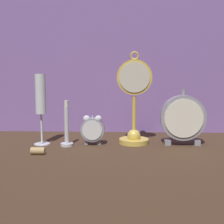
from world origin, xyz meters
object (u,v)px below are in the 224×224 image
object	(u,v)px
wine_cork	(38,151)
champagne_flute	(41,100)
mantel_clock_silver	(183,118)
alarm_clock_twin_bell	(93,129)
pocket_watch_on_stand	(134,107)
brass_candlestick	(67,131)

from	to	relation	value
wine_cork	champagne_flute	bearing A→B (deg)	99.52
champagne_flute	mantel_clock_silver	bearing A→B (deg)	1.32
alarm_clock_twin_bell	mantel_clock_silver	distance (m)	0.31
champagne_flute	wine_cork	xyz separation A→B (m)	(0.02, -0.13, -0.14)
pocket_watch_on_stand	alarm_clock_twin_bell	size ratio (longest dim) A/B	3.12
mantel_clock_silver	alarm_clock_twin_bell	bearing A→B (deg)	-178.42
alarm_clock_twin_bell	mantel_clock_silver	xyz separation A→B (m)	(0.31, 0.01, 0.04)
champagne_flute	brass_candlestick	size ratio (longest dim) A/B	1.57
champagne_flute	brass_candlestick	xyz separation A→B (m)	(0.09, -0.02, -0.10)
pocket_watch_on_stand	champagne_flute	world-z (taller)	pocket_watch_on_stand
brass_candlestick	wine_cork	bearing A→B (deg)	-121.97
pocket_watch_on_stand	mantel_clock_silver	bearing A→B (deg)	-6.30
pocket_watch_on_stand	brass_candlestick	size ratio (longest dim) A/B	2.05
wine_cork	mantel_clock_silver	bearing A→B (deg)	16.98
brass_candlestick	alarm_clock_twin_bell	bearing A→B (deg)	14.62
brass_candlestick	pocket_watch_on_stand	bearing A→B (deg)	12.13
pocket_watch_on_stand	brass_candlestick	distance (m)	0.25
champagne_flute	brass_candlestick	world-z (taller)	champagne_flute
alarm_clock_twin_bell	brass_candlestick	world-z (taller)	brass_candlestick
mantel_clock_silver	wine_cork	size ratio (longest dim) A/B	4.56
alarm_clock_twin_bell	mantel_clock_silver	bearing A→B (deg)	1.58
pocket_watch_on_stand	wine_cork	xyz separation A→B (m)	(-0.30, -0.16, -0.12)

